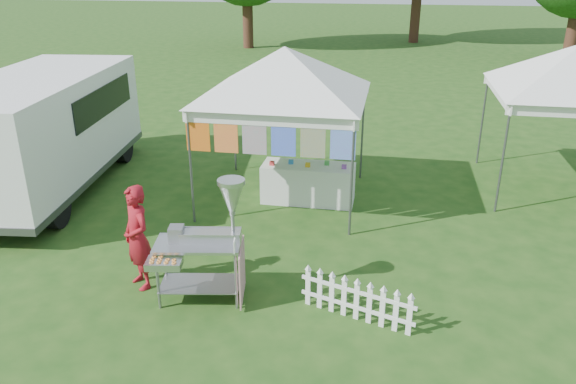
# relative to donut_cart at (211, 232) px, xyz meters

# --- Properties ---
(ground) EXTENTS (120.00, 120.00, 0.00)m
(ground) POSITION_rel_donut_cart_xyz_m (0.29, 0.30, -1.06)
(ground) COLOR #1D4513
(ground) RESTS_ON ground
(canopy_main) EXTENTS (4.24, 4.24, 3.45)m
(canopy_main) POSITION_rel_donut_cart_xyz_m (0.29, 3.79, 1.93)
(canopy_main) COLOR #59595E
(canopy_main) RESTS_ON ground
(donut_cart) EXTENTS (1.31, 1.08, 1.79)m
(donut_cart) POSITION_rel_donut_cart_xyz_m (0.00, 0.00, 0.00)
(donut_cart) COLOR gray
(donut_cart) RESTS_ON ground
(vendor) EXTENTS (0.68, 0.66, 1.56)m
(vendor) POSITION_rel_donut_cart_xyz_m (-1.16, 0.16, -0.27)
(vendor) COLOR maroon
(vendor) RESTS_ON ground
(cargo_van) EXTENTS (2.92, 5.87, 2.35)m
(cargo_van) POSITION_rel_donut_cart_xyz_m (-4.68, 3.52, 0.21)
(cargo_van) COLOR white
(cargo_van) RESTS_ON ground
(picket_fence) EXTENTS (1.55, 0.53, 0.56)m
(picket_fence) POSITION_rel_donut_cart_xyz_m (2.00, -0.12, -0.77)
(picket_fence) COLOR white
(picket_fence) RESTS_ON ground
(display_table) EXTENTS (1.80, 0.70, 0.76)m
(display_table) POSITION_rel_donut_cart_xyz_m (0.77, 3.72, -0.68)
(display_table) COLOR white
(display_table) RESTS_ON ground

